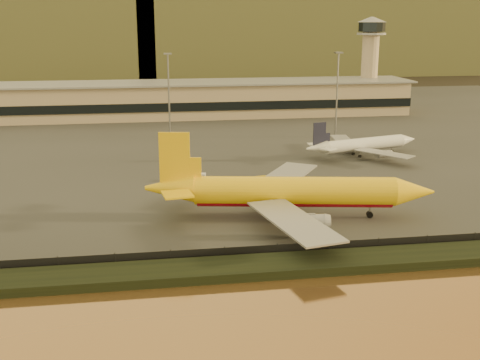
{
  "coord_description": "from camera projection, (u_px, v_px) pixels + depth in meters",
  "views": [
    {
      "loc": [
        -16.65,
        -95.66,
        35.34
      ],
      "look_at": [
        0.23,
        12.0,
        5.86
      ],
      "focal_mm": 45.0,
      "sensor_mm": 36.0,
      "label": 1
    }
  ],
  "objects": [
    {
      "name": "ground",
      "position": [
        249.0,
        231.0,
        102.95
      ],
      "size": [
        900.0,
        900.0,
        0.0
      ],
      "primitive_type": "plane",
      "color": "black",
      "rests_on": "ground"
    },
    {
      "name": "gse_vehicle_white",
      "position": [
        197.0,
        177.0,
        133.61
      ],
      "size": [
        4.12,
        2.52,
        1.73
      ],
      "primitive_type": "cube",
      "rotation": [
        0.0,
        0.0,
        -0.22
      ],
      "color": "silver",
      "rests_on": "tarmac"
    },
    {
      "name": "gse_vehicle_yellow",
      "position": [
        259.0,
        181.0,
        129.59
      ],
      "size": [
        4.7,
        2.78,
        1.98
      ],
      "primitive_type": "cube",
      "rotation": [
        0.0,
        0.0,
        0.19
      ],
      "color": "yellow",
      "rests_on": "tarmac"
    },
    {
      "name": "tarmac",
      "position": [
        199.0,
        131.0,
        193.52
      ],
      "size": [
        320.0,
        220.0,
        0.2
      ],
      "primitive_type": "cube",
      "color": "#2D2D2D",
      "rests_on": "ground"
    },
    {
      "name": "dhl_cargo_jet",
      "position": [
        289.0,
        192.0,
        108.41
      ],
      "size": [
        52.14,
        50.42,
        15.61
      ],
      "rotation": [
        0.0,
        0.0,
        -0.18
      ],
      "color": "yellow",
      "rests_on": "tarmac"
    },
    {
      "name": "distant_hills",
      "position": [
        137.0,
        24.0,
        415.89
      ],
      "size": [
        470.0,
        160.0,
        70.0
      ],
      "color": "olive",
      "rests_on": "ground"
    },
    {
      "name": "embankment",
      "position": [
        270.0,
        266.0,
        86.55
      ],
      "size": [
        320.0,
        7.0,
        1.4
      ],
      "primitive_type": "cube",
      "color": "black",
      "rests_on": "ground"
    },
    {
      "name": "perimeter_fence",
      "position": [
        264.0,
        252.0,
        90.21
      ],
      "size": [
        300.0,
        0.05,
        2.2
      ],
      "primitive_type": "cube",
      "color": "black",
      "rests_on": "tarmac"
    },
    {
      "name": "terminal_building",
      "position": [
        152.0,
        100.0,
        218.88
      ],
      "size": [
        202.0,
        25.0,
        12.6
      ],
      "color": "tan",
      "rests_on": "tarmac"
    },
    {
      "name": "control_tower",
      "position": [
        370.0,
        54.0,
        232.69
      ],
      "size": [
        11.2,
        11.2,
        35.5
      ],
      "color": "tan",
      "rests_on": "tarmac"
    },
    {
      "name": "apron_light_masts",
      "position": [
        257.0,
        88.0,
        172.61
      ],
      "size": [
        152.2,
        12.2,
        25.4
      ],
      "color": "slate",
      "rests_on": "tarmac"
    },
    {
      "name": "white_narrowbody_jet",
      "position": [
        363.0,
        145.0,
        157.55
      ],
      "size": [
        33.65,
        32.13,
        9.82
      ],
      "rotation": [
        0.0,
        0.0,
        0.27
      ],
      "color": "silver",
      "rests_on": "tarmac"
    }
  ]
}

